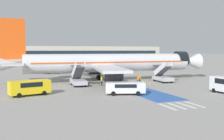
{
  "coord_description": "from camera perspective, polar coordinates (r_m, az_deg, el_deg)",
  "views": [
    {
      "loc": [
        -16.92,
        -47.94,
        6.23
      ],
      "look_at": [
        0.91,
        -0.65,
        2.34
      ],
      "focal_mm": 42.0,
      "sensor_mm": 36.0,
      "label": 1
    }
  ],
  "objects": [
    {
      "name": "ground_crew_0",
      "position": [
        46.78,
        5.64,
        -1.94
      ],
      "size": [
        0.27,
        0.45,
        1.87
      ],
      "rotation": [
        0.0,
        0.0,
        4.62
      ],
      "color": "#2D2D33",
      "rests_on": "ground_plane"
    },
    {
      "name": "apron_walkway_bar_1",
      "position": [
        30.24,
        13.89,
        -7.61
      ],
      "size": [
        0.44,
        3.6,
        0.01
      ],
      "primitive_type": "cube",
      "color": "silver",
      "rests_on": "ground_plane"
    },
    {
      "name": "apron_leadline_yellow",
      "position": [
        52.08,
        -0.21,
        -2.47
      ],
      "size": [
        77.17,
        2.64,
        0.01
      ],
      "primitive_type": "cube",
      "rotation": [
        0.0,
        0.0,
        -1.6
      ],
      "color": "gold",
      "rests_on": "ground_plane"
    },
    {
      "name": "boarding_stairs_forward",
      "position": [
        51.78,
        10.96,
        -1.48
      ],
      "size": [
        2.35,
        5.29,
        4.05
      ],
      "rotation": [
        0.0,
        0.0,
        -0.03
      ],
      "color": "#ADB2BA",
      "rests_on": "ground_plane"
    },
    {
      "name": "traffic_cone_0",
      "position": [
        47.52,
        8.24,
        -2.9
      ],
      "size": [
        0.41,
        0.41,
        0.45
      ],
      "color": "orange",
      "rests_on": "ground_plane"
    },
    {
      "name": "fuel_tanker",
      "position": [
        71.25,
        -11.17,
        0.69
      ],
      "size": [
        9.81,
        2.72,
        3.42
      ],
      "rotation": [
        0.0,
        0.0,
        -1.56
      ],
      "color": "#38383D",
      "rests_on": "ground_plane"
    },
    {
      "name": "boarding_stairs_aft",
      "position": [
        45.88,
        -7.35,
        -2.15
      ],
      "size": [
        2.35,
        5.29,
        4.29
      ],
      "rotation": [
        0.0,
        0.0,
        -0.03
      ],
      "color": "#ADB2BA",
      "rests_on": "ground_plane"
    },
    {
      "name": "apron_walkway_bar_3",
      "position": [
        31.65,
        17.5,
        -7.15
      ],
      "size": [
        0.44,
        3.6,
        0.01
      ],
      "primitive_type": "cube",
      "color": "silver",
      "rests_on": "ground_plane"
    },
    {
      "name": "apron_walkway_bar_2",
      "position": [
        30.93,
        15.74,
        -7.38
      ],
      "size": [
        0.44,
        3.6,
        0.01
      ],
      "primitive_type": "cube",
      "color": "silver",
      "rests_on": "ground_plane"
    },
    {
      "name": "airliner",
      "position": [
        51.55,
        -0.96,
        1.56
      ],
      "size": [
        42.52,
        31.27,
        11.69
      ],
      "rotation": [
        0.0,
        0.0,
        -1.6
      ],
      "color": "silver",
      "rests_on": "ground_plane"
    },
    {
      "name": "baggage_cart",
      "position": [
        46.44,
        1.84,
        -2.99
      ],
      "size": [
        2.17,
        2.91,
        0.87
      ],
      "rotation": [
        0.0,
        0.0,
        3.42
      ],
      "color": "gray",
      "rests_on": "ground_plane"
    },
    {
      "name": "terminal_building",
      "position": [
        133.23,
        -15.48,
        3.29
      ],
      "size": [
        127.67,
        12.1,
        8.06
      ],
      "color": "#B2AD9E",
      "rests_on": "ground_plane"
    },
    {
      "name": "service_van_1",
      "position": [
        37.44,
        -17.48,
        -3.45
      ],
      "size": [
        5.71,
        3.16,
        2.08
      ],
      "rotation": [
        0.0,
        0.0,
        1.81
      ],
      "color": "yellow",
      "rests_on": "ground_plane"
    },
    {
      "name": "ground_plane",
      "position": [
        51.22,
        -1.21,
        -2.59
      ],
      "size": [
        600.0,
        600.0,
        0.0
      ],
      "primitive_type": "plane",
      "color": "gray"
    },
    {
      "name": "service_van_2",
      "position": [
        36.45,
        2.9,
        -3.76
      ],
      "size": [
        5.73,
        3.49,
        1.73
      ],
      "rotation": [
        0.0,
        0.0,
        1.24
      ],
      "color": "silver",
      "rests_on": "ground_plane"
    },
    {
      "name": "apron_walkway_bar_0",
      "position": [
        29.59,
        11.96,
        -7.84
      ],
      "size": [
        0.44,
        3.6,
        0.01
      ],
      "primitive_type": "cube",
      "color": "silver",
      "rests_on": "ground_plane"
    },
    {
      "name": "ground_crew_2",
      "position": [
        45.81,
        -2.26,
        -2.07
      ],
      "size": [
        0.41,
        0.49,
        1.85
      ],
      "rotation": [
        0.0,
        0.0,
        4.19
      ],
      "color": "#191E38",
      "rests_on": "ground_plane"
    },
    {
      "name": "apron_stand_patch_blue",
      "position": [
        37.87,
        8.18,
        -5.11
      ],
      "size": [
        4.75,
        12.31,
        0.01
      ],
      "primitive_type": "cube",
      "color": "#2856A8",
      "rests_on": "ground_plane"
    },
    {
      "name": "ground_crew_1",
      "position": [
        47.89,
        6.07,
        -1.99
      ],
      "size": [
        0.49,
        0.4,
        1.61
      ],
      "rotation": [
        0.0,
        0.0,
        3.63
      ],
      "color": "black",
      "rests_on": "ground_plane"
    }
  ]
}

